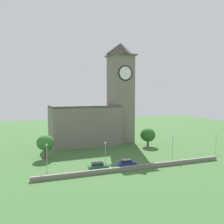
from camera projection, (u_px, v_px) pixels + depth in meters
The scene contains 11 objects.
ground_plane at pixel (106, 150), 77.91m from camera, with size 200.00×200.00×0.00m, color #3D6633.
church at pixel (99, 112), 87.73m from camera, with size 29.92×11.46×35.67m.
quay_barrier at pixel (136, 167), 58.53m from camera, with size 47.29×0.70×0.97m, color gray.
car_green at pixel (98, 166), 57.72m from camera, with size 4.82×2.47×1.85m.
car_blue at pixel (127, 163), 60.56m from camera, with size 4.53×2.42×1.75m.
streetlamp_west_end at pixel (47, 153), 55.90m from camera, with size 0.44×0.44×6.52m.
streetlamp_west_mid at pixel (105, 150), 60.96m from camera, with size 0.44×0.44×5.95m.
streetlamp_central at pixel (173, 143), 66.94m from camera, with size 0.44×0.44×6.81m.
streetlamp_east_mid at pixel (216, 139), 73.20m from camera, with size 0.44×0.44×6.33m.
tree_churchyard at pixel (45, 143), 67.96m from camera, with size 4.64×4.64×6.49m.
tree_riverside_west at pixel (148, 135), 83.69m from camera, with size 4.99×4.99×6.13m.
Camera 1 is at (-25.76, -57.38, 17.69)m, focal length 40.21 mm.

